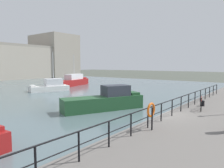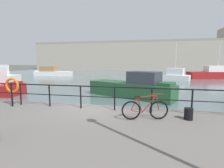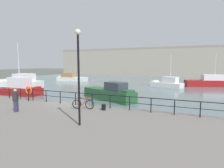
# 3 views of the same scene
# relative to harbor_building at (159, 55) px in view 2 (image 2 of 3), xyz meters

# --- Properties ---
(ground_plane) EXTENTS (240.00, 240.00, 0.00)m
(ground_plane) POSITION_rel_harbor_building_xyz_m (-6.50, -56.69, -5.17)
(ground_plane) COLOR #4C5147
(water_basin) EXTENTS (80.00, 60.00, 0.01)m
(water_basin) POSITION_rel_harbor_building_xyz_m (-6.50, -26.49, -5.16)
(water_basin) COLOR slate
(water_basin) RESTS_ON ground_plane
(harbor_building) EXTENTS (76.83, 15.40, 14.52)m
(harbor_building) POSITION_rel_harbor_building_xyz_m (0.00, 0.00, 0.00)
(harbor_building) COLOR #A89E8E
(harbor_building) RESTS_ON ground_plane
(moored_cabin_cruiser) EXTENTS (9.60, 4.91, 6.15)m
(moored_cabin_cruiser) POSITION_rel_harbor_building_xyz_m (7.98, -31.02, -4.28)
(moored_cabin_cruiser) COLOR maroon
(moored_cabin_cruiser) RESTS_ON water_basin
(moored_red_daysailer) EXTENTS (7.74, 3.21, 2.01)m
(moored_red_daysailer) POSITION_rel_harbor_building_xyz_m (-23.87, -31.50, -4.39)
(moored_red_daysailer) COLOR white
(moored_red_daysailer) RESTS_ON water_basin
(moored_harbor_tender) EXTENTS (6.36, 4.13, 6.16)m
(moored_harbor_tender) POSITION_rel_harbor_building_xyz_m (0.18, -34.58, -4.44)
(moored_harbor_tender) COLOR white
(moored_harbor_tender) RESTS_ON water_basin
(moored_green_narrowboat) EXTENTS (7.69, 4.91, 2.22)m
(moored_green_narrowboat) POSITION_rel_harbor_building_xyz_m (-4.95, -50.37, -4.34)
(moored_green_narrowboat) COLOR #23512D
(moored_green_narrowboat) RESTS_ON water_basin
(quay_railing) EXTENTS (24.20, 0.07, 1.08)m
(quay_railing) POSITION_rel_harbor_building_xyz_m (-5.93, -57.44, -3.58)
(quay_railing) COLOR black
(quay_railing) RESTS_ON quay_promenade
(parked_bicycle) EXTENTS (1.73, 0.50, 0.98)m
(parked_bicycle) POSITION_rel_harbor_building_xyz_m (-3.77, -58.43, -3.92)
(parked_bicycle) COLOR black
(parked_bicycle) RESTS_ON quay_promenade
(mooring_bollard) EXTENTS (0.32, 0.32, 0.44)m
(mooring_bollard) POSITION_rel_harbor_building_xyz_m (-2.16, -58.10, -4.09)
(mooring_bollard) COLOR black
(mooring_bollard) RESTS_ON quay_promenade
(life_ring_stand) EXTENTS (0.75, 0.16, 1.40)m
(life_ring_stand) POSITION_rel_harbor_building_xyz_m (-10.16, -57.73, -3.34)
(life_ring_stand) COLOR black
(life_ring_stand) RESTS_ON quay_promenade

